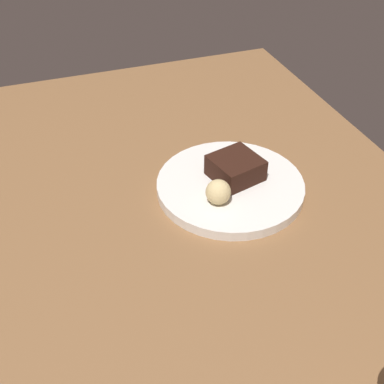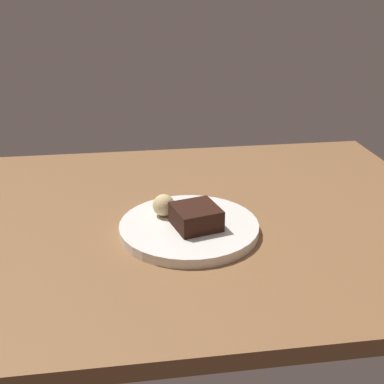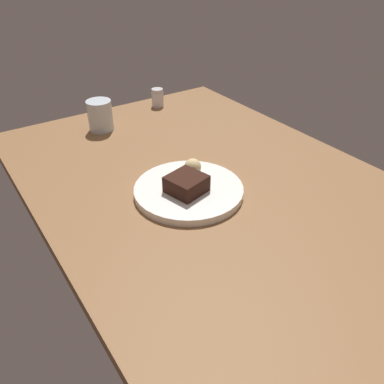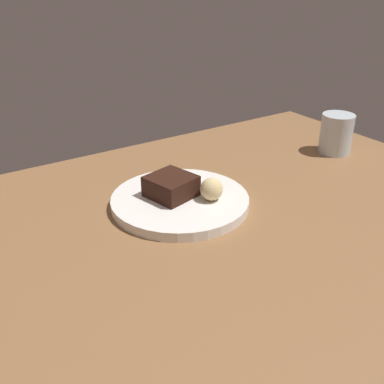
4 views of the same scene
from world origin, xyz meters
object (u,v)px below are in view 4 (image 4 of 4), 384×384
Objects in this scene: chocolate_cake_slice at (171,186)px; water_glass at (336,134)px; dessert_plate at (180,201)px; bread_roll at (211,189)px.

water_glass reaches higher than chocolate_cake_slice.
water_glass reaches higher than dessert_plate.
water_glass is at bearing 1.37° from chocolate_cake_slice.
chocolate_cake_slice is 7.89cm from bread_roll.
water_glass is at bearing 9.00° from bread_roll.
dessert_plate is 2.75× the size of water_glass.
chocolate_cake_slice is at bearing 134.82° from bread_roll.
bread_roll is at bearing -45.18° from chocolate_cake_slice.
bread_roll is at bearing -171.00° from water_glass.
chocolate_cake_slice is 1.88× the size of bread_roll.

